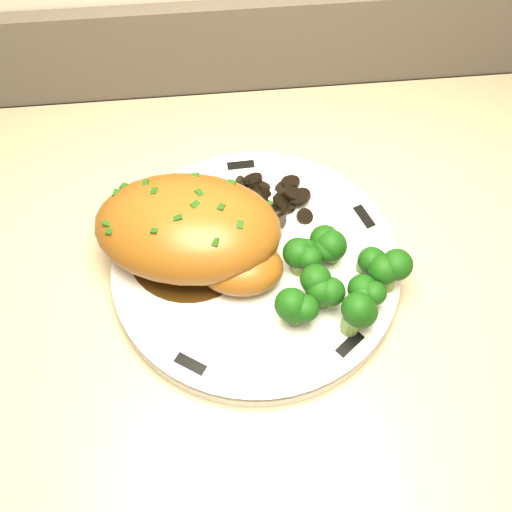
{
  "coord_description": "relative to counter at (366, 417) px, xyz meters",
  "views": [
    {
      "loc": [
        -0.54,
        1.37,
        1.37
      ],
      "look_at": [
        -0.51,
        1.71,
        0.83
      ],
      "focal_mm": 45.0,
      "sensor_mm": 36.0,
      "label": 1
    }
  ],
  "objects": [
    {
      "name": "mushroom_pile",
      "position": [
        -0.15,
        0.11,
        0.42
      ],
      "size": [
        0.09,
        0.07,
        0.03
      ],
      "color": "black",
      "rests_on": "plate"
    },
    {
      "name": "chicken_breast",
      "position": [
        -0.23,
        0.06,
        0.45
      ],
      "size": [
        0.21,
        0.16,
        0.07
      ],
      "rotation": [
        0.0,
        0.0,
        -0.19
      ],
      "color": "brown",
      "rests_on": "plate"
    },
    {
      "name": "rim_accent_3",
      "position": [
        -0.24,
        -0.07,
        0.42
      ],
      "size": [
        0.03,
        0.03,
        0.0
      ],
      "primitive_type": "cube",
      "rotation": [
        0.0,
        0.0,
        5.69
      ],
      "color": "black",
      "rests_on": "plate"
    },
    {
      "name": "rim_accent_2",
      "position": [
        -0.29,
        0.08,
        0.42
      ],
      "size": [
        0.02,
        0.03,
        0.0
      ],
      "primitive_type": "cube",
      "rotation": [
        0.0,
        0.0,
        4.44
      ],
      "color": "black",
      "rests_on": "plate"
    },
    {
      "name": "rim_accent_4",
      "position": [
        -0.09,
        -0.06,
        0.42
      ],
      "size": [
        0.03,
        0.03,
        0.0
      ],
      "primitive_type": "cube",
      "rotation": [
        0.0,
        0.0,
        6.95
      ],
      "color": "black",
      "rests_on": "plate"
    },
    {
      "name": "broccoli_florets",
      "position": [
        -0.09,
        -0.0,
        0.44
      ],
      "size": [
        0.12,
        0.11,
        0.04
      ],
      "rotation": [
        0.0,
        0.0,
        0.32
      ],
      "color": "olive",
      "rests_on": "plate"
    },
    {
      "name": "rim_accent_0",
      "position": [
        -0.05,
        0.08,
        0.42
      ],
      "size": [
        0.02,
        0.03,
        0.0
      ],
      "primitive_type": "cube",
      "rotation": [
        0.0,
        0.0,
        1.92
      ],
      "color": "black",
      "rests_on": "plate"
    },
    {
      "name": "gravy_pool",
      "position": [
        -0.23,
        0.06,
        0.42
      ],
      "size": [
        0.13,
        0.13,
        0.0
      ],
      "primitive_type": "cylinder",
      "color": "#321F09",
      "rests_on": "plate"
    },
    {
      "name": "plate",
      "position": [
        -0.17,
        0.04,
        0.41
      ],
      "size": [
        0.34,
        0.34,
        0.02
      ],
      "primitive_type": "cylinder",
      "rotation": [
        0.0,
        0.0,
        0.18
      ],
      "color": "white",
      "rests_on": "counter"
    },
    {
      "name": "rim_accent_1",
      "position": [
        -0.17,
        0.17,
        0.42
      ],
      "size": [
        0.03,
        0.01,
        0.0
      ],
      "primitive_type": "cube",
      "rotation": [
        0.0,
        0.0,
        3.18
      ],
      "color": "black",
      "rests_on": "plate"
    },
    {
      "name": "counter",
      "position": [
        0.0,
        0.0,
        0.0
      ],
      "size": [
        1.86,
        0.63,
        0.92
      ],
      "color": "brown",
      "rests_on": "ground"
    }
  ]
}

